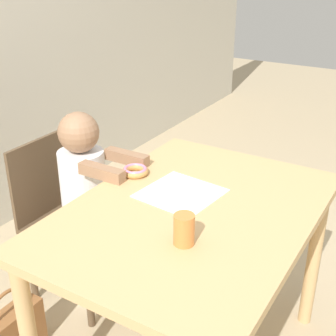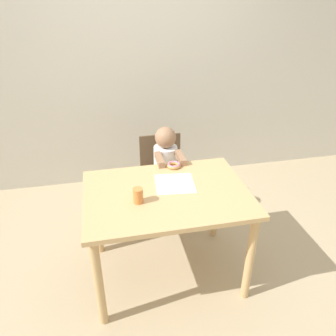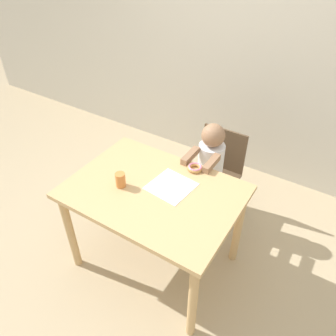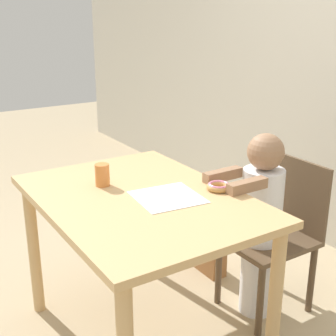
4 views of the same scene
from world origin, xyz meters
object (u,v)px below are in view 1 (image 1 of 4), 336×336
(handbag, at_px, (12,334))
(chair, at_px, (68,219))
(child_figure, at_px, (86,208))
(donut, at_px, (135,171))
(cup, at_px, (184,230))

(handbag, bearing_deg, chair, 10.29)
(chair, distance_m, child_figure, 0.16)
(chair, bearing_deg, handbag, -169.71)
(chair, xyz_separation_m, child_figure, (0.00, -0.12, 0.10))
(child_figure, bearing_deg, donut, -88.52)
(chair, bearing_deg, child_figure, -90.00)
(donut, bearing_deg, handbag, 147.01)
(child_figure, bearing_deg, chair, 90.00)
(chair, xyz_separation_m, cup, (-0.34, -0.84, 0.40))
(child_figure, xyz_separation_m, donut, (0.01, -0.29, 0.26))
(donut, height_order, cup, cup)
(chair, relative_size, cup, 7.74)
(child_figure, xyz_separation_m, cup, (-0.34, -0.72, 0.30))
(handbag, bearing_deg, cup, -78.32)
(handbag, bearing_deg, child_figure, -4.12)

